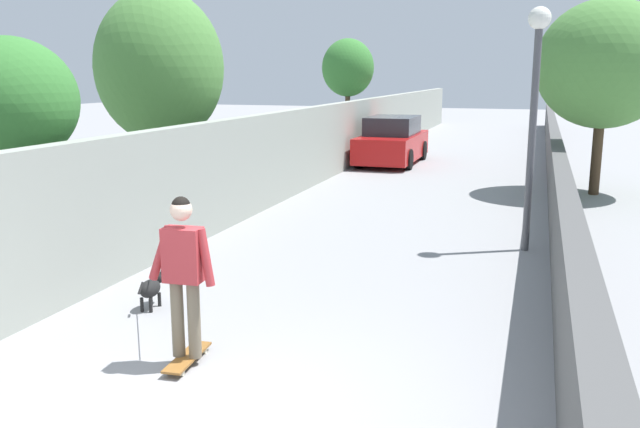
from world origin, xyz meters
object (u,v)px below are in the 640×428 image
(tree_left_near, at_px, (348,68))
(dog, at_px, (152,287))
(skateboard, at_px, (188,357))
(car_near, at_px, (392,142))
(tree_right_mid, at_px, (604,64))
(tree_left_far, at_px, (10,104))
(person_skateboarder, at_px, (183,265))
(tree_left_distant, at_px, (160,68))
(lamp_post, at_px, (535,85))

(tree_left_near, bearing_deg, dog, -172.79)
(skateboard, xyz_separation_m, car_near, (16.01, 1.28, 0.65))
(tree_right_mid, relative_size, dog, 2.84)
(tree_left_far, distance_m, dog, 3.31)
(person_skateboarder, bearing_deg, tree_left_distant, 32.25)
(tree_left_far, xyz_separation_m, person_skateboarder, (-1.85, -3.64, -1.45))
(tree_left_near, height_order, skateboard, tree_left_near)
(tree_right_mid, relative_size, car_near, 1.10)
(person_skateboarder, relative_size, dog, 1.01)
(lamp_post, bearing_deg, tree_left_far, 120.01)
(tree_left_far, bearing_deg, dog, -101.81)
(person_skateboarder, xyz_separation_m, car_near, (16.01, 1.28, -0.34))
(tree_right_mid, bearing_deg, skateboard, 158.56)
(dog, xyz_separation_m, car_near, (14.67, 0.04, 0.44))
(lamp_post, relative_size, dog, 2.41)
(tree_left_far, height_order, car_near, tree_left_far)
(tree_left_distant, bearing_deg, lamp_post, -94.49)
(lamp_post, xyz_separation_m, dog, (-4.44, 4.42, -2.46))
(person_skateboarder, distance_m, car_near, 16.06)
(tree_left_near, xyz_separation_m, lamp_post, (-12.06, -6.51, -0.36))
(tree_left_near, relative_size, car_near, 0.97)
(person_skateboarder, bearing_deg, car_near, 4.59)
(person_skateboarder, height_order, car_near, person_skateboarder)
(lamp_post, bearing_deg, skateboard, 151.21)
(tree_right_mid, height_order, skateboard, tree_right_mid)
(tree_left_near, bearing_deg, tree_left_distant, 176.65)
(tree_left_far, bearing_deg, lamp_post, -59.99)
(tree_right_mid, xyz_separation_m, car_near, (4.16, 5.94, -2.41))
(person_skateboarder, xyz_separation_m, dog, (1.34, 1.24, -0.78))
(person_skateboarder, bearing_deg, dog, 42.77)
(lamp_post, xyz_separation_m, person_skateboarder, (-5.78, 3.18, -1.68))
(tree_left_distant, xyz_separation_m, lamp_post, (-0.56, -7.18, -0.29))
(tree_left_far, distance_m, person_skateboarder, 4.33)
(skateboard, relative_size, car_near, 0.19)
(tree_left_near, height_order, car_near, tree_left_near)
(lamp_post, distance_m, dog, 6.73)
(tree_right_mid, bearing_deg, tree_left_far, 140.34)
(tree_left_near, distance_m, skateboard, 18.40)
(car_near, bearing_deg, tree_left_distant, 164.29)
(tree_right_mid, relative_size, tree_left_distant, 1.02)
(lamp_post, distance_m, skateboard, 7.12)
(tree_left_far, relative_size, skateboard, 4.21)
(tree_left_near, height_order, person_skateboarder, tree_left_near)
(tree_right_mid, bearing_deg, dog, 150.69)
(car_near, bearing_deg, person_skateboarder, -175.41)
(tree_left_near, xyz_separation_m, car_near, (-1.84, -2.05, -2.38))
(lamp_post, bearing_deg, tree_left_near, 28.35)
(tree_left_near, height_order, dog, tree_left_near)
(person_skateboarder, bearing_deg, tree_right_mid, -21.44)
(tree_left_distant, relative_size, lamp_post, 1.15)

